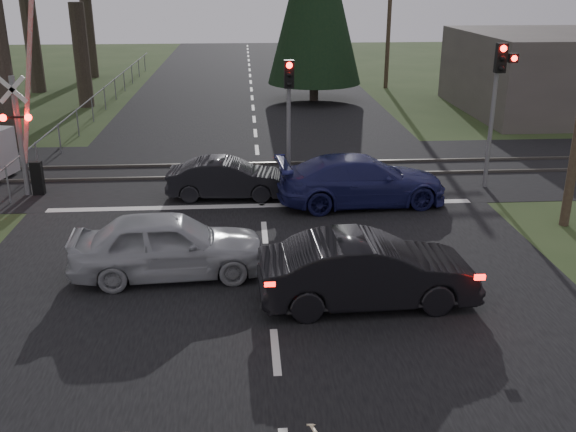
{
  "coord_description": "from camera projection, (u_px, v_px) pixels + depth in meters",
  "views": [
    {
      "loc": [
        -0.48,
        -10.38,
        6.61
      ],
      "look_at": [
        0.5,
        3.79,
        1.3
      ],
      "focal_mm": 40.0,
      "sensor_mm": 36.0,
      "label": 1
    }
  ],
  "objects": [
    {
      "name": "ground",
      "position": [
        276.0,
        352.0,
        12.05
      ],
      "size": [
        120.0,
        120.0,
        0.0
      ],
      "primitive_type": "plane",
      "color": "#2B3E1C",
      "rests_on": "ground"
    },
    {
      "name": "road",
      "position": [
        260.0,
        188.0,
        21.39
      ],
      "size": [
        14.0,
        100.0,
        0.01
      ],
      "primitive_type": "cube",
      "color": "black",
      "rests_on": "ground"
    },
    {
      "name": "fence_left",
      "position": [
        100.0,
        115.0,
        32.57
      ],
      "size": [
        0.1,
        36.0,
        1.2
      ],
      "primitive_type": null,
      "color": "slate",
      "rests_on": "ground"
    },
    {
      "name": "traffic_signal_center",
      "position": [
        289.0,
        100.0,
        21.11
      ],
      "size": [
        0.32,
        0.48,
        4.1
      ],
      "color": "slate",
      "rests_on": "ground"
    },
    {
      "name": "utility_pole_mid",
      "position": [
        390.0,
        10.0,
        38.97
      ],
      "size": [
        1.8,
        0.26,
        9.0
      ],
      "color": "#4C3D2D",
      "rests_on": "ground"
    },
    {
      "name": "dark_hatchback",
      "position": [
        368.0,
        271.0,
        13.59
      ],
      "size": [
        4.68,
        1.8,
        1.52
      ],
      "primitive_type": "imported",
      "rotation": [
        0.0,
        0.0,
        1.61
      ],
      "color": "black",
      "rests_on": "ground"
    },
    {
      "name": "blue_sedan",
      "position": [
        361.0,
        180.0,
        19.65
      ],
      "size": [
        5.35,
        2.51,
        1.51
      ],
      "primitive_type": "imported",
      "rotation": [
        0.0,
        0.0,
        1.65
      ],
      "color": "navy",
      "rests_on": "ground"
    },
    {
      "name": "traffic_signal_right",
      "position": [
        498.0,
        88.0,
        20.22
      ],
      "size": [
        0.68,
        0.48,
        4.7
      ],
      "color": "slate",
      "rests_on": "ground"
    },
    {
      "name": "silver_car",
      "position": [
        168.0,
        245.0,
        14.9
      ],
      "size": [
        4.59,
        2.09,
        1.53
      ],
      "primitive_type": "imported",
      "rotation": [
        0.0,
        0.0,
        1.63
      ],
      "color": "#9B9EA2",
      "rests_on": "ground"
    },
    {
      "name": "rail_far",
      "position": [
        258.0,
        164.0,
        23.99
      ],
      "size": [
        120.0,
        0.12,
        0.1
      ],
      "primitive_type": "cube",
      "color": "#59544C",
      "rests_on": "ground"
    },
    {
      "name": "dark_car_far",
      "position": [
        227.0,
        179.0,
        20.27
      ],
      "size": [
        3.83,
        1.5,
        1.24
      ],
      "primitive_type": "imported",
      "rotation": [
        0.0,
        0.0,
        1.52
      ],
      "color": "black",
      "rests_on": "ground"
    },
    {
      "name": "crossing_signal",
      "position": [
        27.0,
        132.0,
        20.0
      ],
      "size": [
        1.62,
        0.38,
        6.96
      ],
      "color": "slate",
      "rests_on": "ground"
    },
    {
      "name": "stop_line",
      "position": [
        262.0,
        206.0,
        19.7
      ],
      "size": [
        13.0,
        0.35,
        0.0
      ],
      "primitive_type": "cube",
      "color": "silver",
      "rests_on": "ground"
    },
    {
      "name": "rail_near",
      "position": [
        259.0,
        176.0,
        22.49
      ],
      "size": [
        120.0,
        0.12,
        0.1
      ],
      "primitive_type": "cube",
      "color": "#59544C",
      "rests_on": "ground"
    },
    {
      "name": "rail_corridor",
      "position": [
        259.0,
        171.0,
        23.26
      ],
      "size": [
        120.0,
        8.0,
        0.01
      ],
      "primitive_type": "cube",
      "color": "black",
      "rests_on": "ground"
    }
  ]
}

